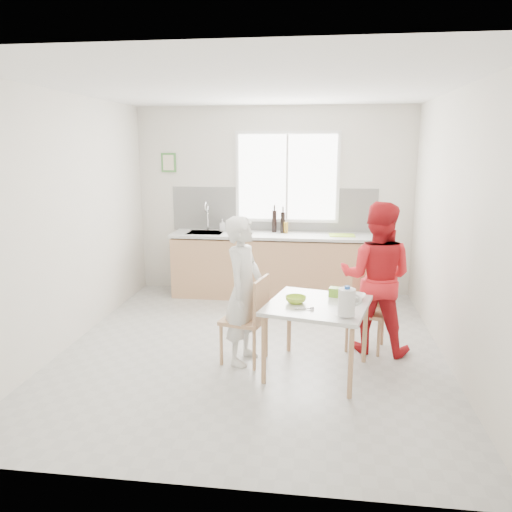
% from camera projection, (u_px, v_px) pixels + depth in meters
% --- Properties ---
extents(ground, '(4.50, 4.50, 0.00)m').
position_uv_depth(ground, '(252.00, 349.00, 5.39)').
color(ground, '#B7B7B2').
rests_on(ground, ground).
extents(room_shell, '(4.50, 4.50, 4.50)m').
position_uv_depth(room_shell, '(252.00, 197.00, 5.03)').
color(room_shell, silver).
rests_on(room_shell, ground).
extents(window, '(1.50, 0.06, 1.30)m').
position_uv_depth(window, '(287.00, 177.00, 7.15)').
color(window, white).
rests_on(window, room_shell).
extents(backsplash, '(3.00, 0.02, 0.65)m').
position_uv_depth(backsplash, '(273.00, 210.00, 7.29)').
color(backsplash, white).
rests_on(backsplash, room_shell).
extents(picture_frame, '(0.22, 0.03, 0.28)m').
position_uv_depth(picture_frame, '(169.00, 163.00, 7.33)').
color(picture_frame, '#46873D').
rests_on(picture_frame, room_shell).
extents(kitchen_counter, '(2.84, 0.64, 1.37)m').
position_uv_depth(kitchen_counter, '(270.00, 268.00, 7.19)').
color(kitchen_counter, tan).
rests_on(kitchen_counter, ground).
extents(dining_table, '(1.09, 1.09, 0.70)m').
position_uv_depth(dining_table, '(317.00, 311.00, 4.71)').
color(dining_table, silver).
rests_on(dining_table, ground).
extents(chair_left, '(0.49, 0.49, 0.89)m').
position_uv_depth(chair_left, '(250.00, 316.00, 4.97)').
color(chair_left, tan).
rests_on(chair_left, ground).
extents(chair_far, '(0.46, 0.46, 0.84)m').
position_uv_depth(chair_far, '(367.00, 306.00, 5.37)').
color(chair_far, tan).
rests_on(chair_far, ground).
extents(person_white, '(0.47, 0.61, 1.49)m').
position_uv_depth(person_white, '(244.00, 291.00, 4.94)').
color(person_white, white).
rests_on(person_white, ground).
extents(person_red, '(0.89, 0.77, 1.60)m').
position_uv_depth(person_red, '(376.00, 278.00, 5.21)').
color(person_red, red).
rests_on(person_red, ground).
extents(bowl_green, '(0.24, 0.24, 0.06)m').
position_uv_depth(bowl_green, '(296.00, 300.00, 4.71)').
color(bowl_green, '#ACDA32').
rests_on(bowl_green, dining_table).
extents(bowl_white, '(0.26, 0.26, 0.05)m').
position_uv_depth(bowl_white, '(354.00, 297.00, 4.81)').
color(bowl_white, white).
rests_on(bowl_white, dining_table).
extents(milk_jug, '(0.20, 0.15, 0.26)m').
position_uv_depth(milk_jug, '(347.00, 302.00, 4.30)').
color(milk_jug, white).
rests_on(milk_jug, dining_table).
extents(green_box, '(0.12, 0.12, 0.09)m').
position_uv_depth(green_box, '(335.00, 292.00, 4.90)').
color(green_box, '#77B82A').
rests_on(green_box, dining_table).
extents(spoon, '(0.16, 0.03, 0.01)m').
position_uv_depth(spoon, '(303.00, 309.00, 4.52)').
color(spoon, '#A5A5AA').
rests_on(spoon, dining_table).
extents(cutting_board, '(0.36, 0.27, 0.01)m').
position_uv_depth(cutting_board, '(342.00, 235.00, 6.94)').
color(cutting_board, '#A7DA32').
rests_on(cutting_board, kitchen_counter).
extents(wine_bottle_a, '(0.07, 0.07, 0.32)m').
position_uv_depth(wine_bottle_a, '(274.00, 221.00, 7.19)').
color(wine_bottle_a, black).
rests_on(wine_bottle_a, kitchen_counter).
extents(wine_bottle_b, '(0.07, 0.07, 0.30)m').
position_uv_depth(wine_bottle_b, '(283.00, 222.00, 7.15)').
color(wine_bottle_b, black).
rests_on(wine_bottle_b, kitchen_counter).
extents(jar_amber, '(0.06, 0.06, 0.16)m').
position_uv_depth(jar_amber, '(286.00, 228.00, 7.12)').
color(jar_amber, olive).
rests_on(jar_amber, kitchen_counter).
extents(soap_bottle, '(0.10, 0.10, 0.18)m').
position_uv_depth(soap_bottle, '(222.00, 225.00, 7.29)').
color(soap_bottle, '#999999').
rests_on(soap_bottle, kitchen_counter).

